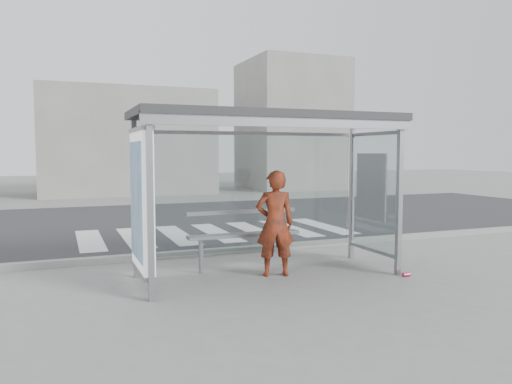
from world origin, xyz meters
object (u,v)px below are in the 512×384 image
Objects in this scene: bench at (244,235)px; soda_can at (406,275)px; person at (275,223)px; bus_shelter at (245,153)px.

bench is 15.12× the size of soda_can.
bench is (-0.31, 0.60, -0.26)m from person.
person is 2.27m from soda_can.
soda_can is at bearing -21.01° from bus_shelter.
bus_shelter is 2.16× the size of bench.
bus_shelter is at bearing -107.62° from bench.
person is 0.87× the size of bench.
person reaches higher than bench.
person is 0.72m from bench.
soda_can is (2.41, -0.93, -1.95)m from bus_shelter.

